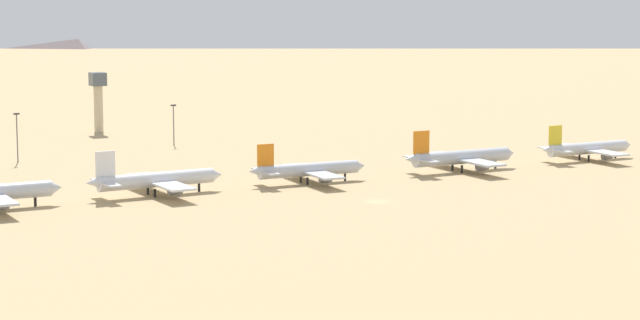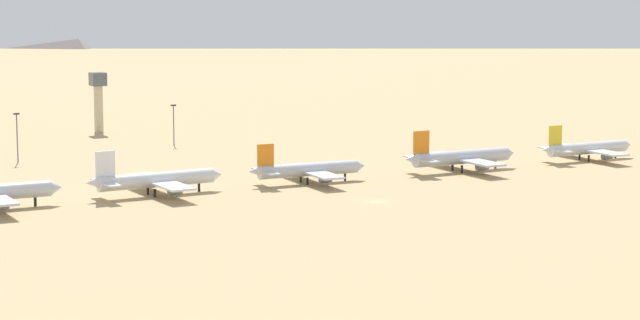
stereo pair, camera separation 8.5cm
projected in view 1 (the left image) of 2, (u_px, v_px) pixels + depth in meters
The scene contains 8 objects.
ground at pixel (377, 202), 309.62m from camera, with size 4000.00×4000.00×0.00m, color tan.
parked_jet_white_1 at pixel (155, 180), 317.60m from camera, with size 36.81×30.85×12.18m.
parked_jet_orange_2 at pixel (308, 170), 336.63m from camera, with size 34.20×28.75×11.30m.
parked_jet_orange_3 at pixel (460, 157), 357.63m from camera, with size 37.34×31.21×12.37m.
parked_jet_yellow_4 at pixel (587, 148), 379.40m from camera, with size 34.00×28.42×11.27m.
control_tower at pixel (98, 96), 449.51m from camera, with size 5.20×5.20×21.25m.
light_pole_mid at pixel (17, 134), 374.96m from camera, with size 1.80×0.50×14.78m.
light_pole_east at pixel (174, 121), 414.49m from camera, with size 1.80×0.50×13.39m.
Camera 1 is at (-156.58, -262.20, 53.81)m, focal length 71.01 mm.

